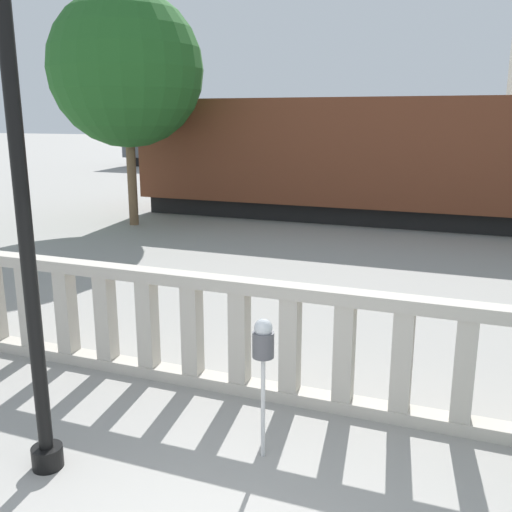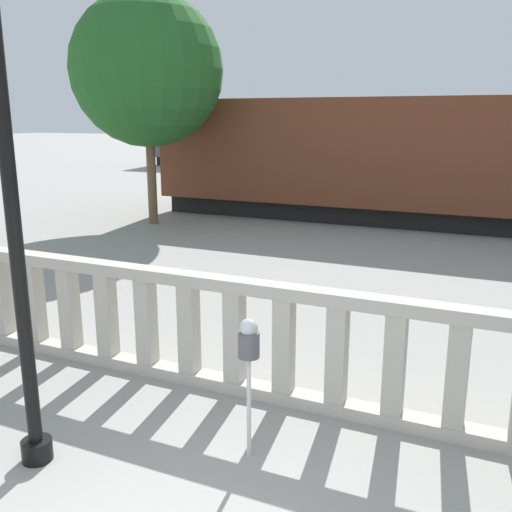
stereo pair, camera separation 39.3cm
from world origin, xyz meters
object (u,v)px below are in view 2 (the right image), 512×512
object	(u,v)px
train_near	(471,160)
tree_right	(147,70)
parking_meter	(249,346)
train_far	(373,141)
lamppost	(6,150)

from	to	relation	value
train_near	tree_right	distance (m)	9.34
parking_meter	tree_right	bearing A→B (deg)	128.23
train_near	train_far	distance (m)	16.18
lamppost	parking_meter	bearing A→B (deg)	26.04
train_near	tree_right	xyz separation A→B (m)	(-8.40, -3.30, 2.42)
lamppost	train_near	size ratio (longest dim) A/B	0.29
lamppost	train_far	size ratio (longest dim) A/B	0.19
parking_meter	train_far	distance (m)	28.29
lamppost	parking_meter	distance (m)	2.59
train_near	tree_right	bearing A→B (deg)	-158.54
lamppost	train_near	bearing A→B (deg)	79.09
lamppost	tree_right	size ratio (longest dim) A/B	0.82
lamppost	train_near	distance (m)	13.97
parking_meter	train_far	size ratio (longest dim) A/B	0.05
lamppost	train_far	xyz separation A→B (m)	(-3.54, 28.64, -1.10)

